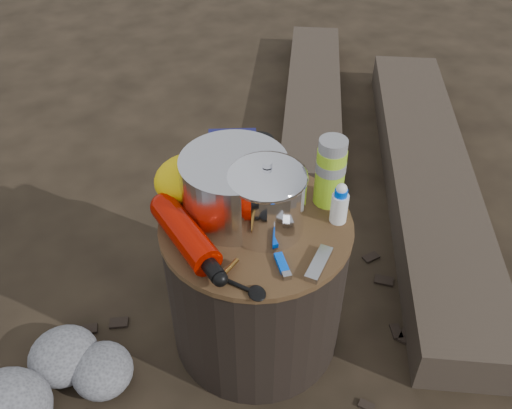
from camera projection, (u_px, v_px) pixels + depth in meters
name	position (u px, v px, depth m)	size (l,w,h in m)	color
ground	(256.00, 331.00, 1.57)	(60.00, 60.00, 0.00)	black
stump	(256.00, 282.00, 1.44)	(0.46, 0.46, 0.42)	black
log_main	(427.00, 176.00, 2.01)	(0.28, 1.66, 0.14)	#362C23
log_small	(313.00, 96.00, 2.48)	(0.23, 1.28, 0.11)	#362C23
foil_windscreen	(234.00, 186.00, 1.28)	(0.25, 0.25, 0.15)	silver
camping_pot	(267.00, 197.00, 1.23)	(0.18, 0.18, 0.18)	white
fuel_bottle	(185.00, 234.00, 1.22)	(0.07, 0.28, 0.07)	#A70D00
thermos	(330.00, 172.00, 1.30)	(0.07, 0.07, 0.18)	#A1DB24
travel_mug	(259.00, 157.00, 1.41)	(0.07, 0.07, 0.10)	black
stuff_sack	(190.00, 179.00, 1.33)	(0.18, 0.14, 0.12)	yellow
food_pouch	(233.00, 158.00, 1.37)	(0.12, 0.03, 0.15)	#111149
lighter	(282.00, 263.00, 1.19)	(0.02, 0.07, 0.01)	#004BED
multitool	(319.00, 264.00, 1.19)	(0.03, 0.11, 0.01)	#A9A9AE
spork	(229.00, 281.00, 1.15)	(0.03, 0.14, 0.01)	black
squeeze_bottle	(340.00, 205.00, 1.27)	(0.04, 0.04, 0.10)	white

